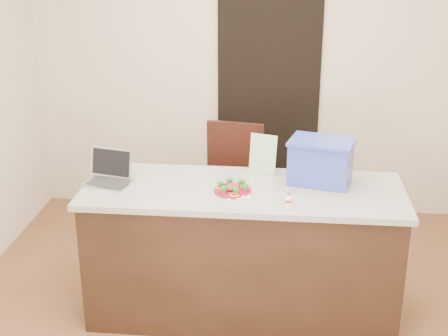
# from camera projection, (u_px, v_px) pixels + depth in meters

# --- Properties ---
(ground) EXTENTS (4.00, 4.00, 0.00)m
(ground) POSITION_uv_depth(u_px,v_px,m) (239.00, 332.00, 4.08)
(ground) COLOR brown
(ground) RESTS_ON ground
(room_shell) EXTENTS (4.00, 4.00, 4.00)m
(room_shell) POSITION_uv_depth(u_px,v_px,m) (241.00, 90.00, 3.51)
(room_shell) COLOR white
(room_shell) RESTS_ON ground
(doorway) EXTENTS (0.90, 0.02, 2.00)m
(doorway) POSITION_uv_depth(u_px,v_px,m) (268.00, 106.00, 5.56)
(doorway) COLOR black
(doorway) RESTS_ON ground
(island) EXTENTS (2.06, 0.76, 0.92)m
(island) POSITION_uv_depth(u_px,v_px,m) (242.00, 251.00, 4.15)
(island) COLOR black
(island) RESTS_ON ground
(plate) EXTENTS (0.24, 0.24, 0.02)m
(plate) POSITION_uv_depth(u_px,v_px,m) (233.00, 190.00, 3.93)
(plate) COLOR maroon
(plate) RESTS_ON island
(meatballs) EXTENTS (0.09, 0.10, 0.03)m
(meatballs) POSITION_uv_depth(u_px,v_px,m) (232.00, 187.00, 3.92)
(meatballs) COLOR brown
(meatballs) RESTS_ON plate
(broccoli) EXTENTS (0.20, 0.19, 0.03)m
(broccoli) POSITION_uv_depth(u_px,v_px,m) (233.00, 185.00, 3.92)
(broccoli) COLOR #15501A
(broccoli) RESTS_ON plate
(pepper_rings) EXTENTS (0.21, 0.21, 0.01)m
(pepper_rings) POSITION_uv_depth(u_px,v_px,m) (233.00, 189.00, 3.93)
(pepper_rings) COLOR yellow
(pepper_rings) RESTS_ON plate
(napkin) EXTENTS (0.16, 0.16, 0.01)m
(napkin) POSITION_uv_depth(u_px,v_px,m) (239.00, 194.00, 3.89)
(napkin) COLOR silver
(napkin) RESTS_ON island
(fork) EXTENTS (0.08, 0.13, 0.00)m
(fork) POSITION_uv_depth(u_px,v_px,m) (235.00, 193.00, 3.90)
(fork) COLOR silver
(fork) RESTS_ON napkin
(knife) EXTENTS (0.02, 0.18, 0.01)m
(knife) POSITION_uv_depth(u_px,v_px,m) (243.00, 194.00, 3.87)
(knife) COLOR silver
(knife) RESTS_ON napkin
(yogurt_bottle) EXTENTS (0.04, 0.04, 0.08)m
(yogurt_bottle) POSITION_uv_depth(u_px,v_px,m) (289.00, 200.00, 3.73)
(yogurt_bottle) COLOR white
(yogurt_bottle) RESTS_ON island
(laptop) EXTENTS (0.34, 0.30, 0.21)m
(laptop) POSITION_uv_depth(u_px,v_px,m) (109.00, 173.00, 4.08)
(laptop) COLOR #A6A6AA
(laptop) RESTS_ON island
(leaflet) EXTENTS (0.19, 0.10, 0.27)m
(leaflet) POSITION_uv_depth(u_px,v_px,m) (263.00, 154.00, 4.20)
(leaflet) COLOR white
(leaflet) RESTS_ON island
(blue_box) EXTENTS (0.46, 0.38, 0.29)m
(blue_box) POSITION_uv_depth(u_px,v_px,m) (321.00, 161.00, 4.03)
(blue_box) COLOR #2C419F
(blue_box) RESTS_ON island
(chair) EXTENTS (0.53, 0.53, 1.04)m
(chair) POSITION_uv_depth(u_px,v_px,m) (234.00, 180.00, 4.99)
(chair) COLOR #361610
(chair) RESTS_ON ground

